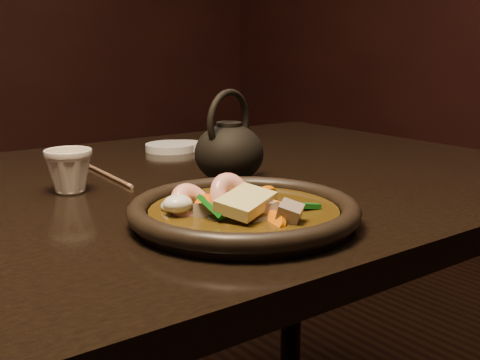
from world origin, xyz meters
TOP-DOWN VIEW (x-y plane):
  - table at (0.00, 0.00)m, footprint 1.60×0.90m
  - plate at (0.07, -0.26)m, footprint 0.30×0.30m
  - stirfry at (0.06, -0.26)m, footprint 0.18×0.17m
  - soy_dish at (0.26, 0.25)m, footprint 0.11×0.11m
  - saucer_right at (0.29, 0.26)m, footprint 0.11×0.11m
  - tea_cup at (-0.05, 0.03)m, footprint 0.08×0.07m
  - chopsticks at (0.04, 0.11)m, footprint 0.02×0.23m
  - teapot at (0.18, -0.07)m, footprint 0.14×0.11m

SIDE VIEW (x-z plane):
  - table at x=0.00m, z-range 0.30..1.05m
  - chopsticks at x=0.04m, z-range 0.75..0.76m
  - saucer_right at x=0.29m, z-range 0.75..0.76m
  - soy_dish at x=0.26m, z-range 0.75..0.77m
  - plate at x=0.07m, z-range 0.75..0.78m
  - stirfry at x=0.06m, z-range 0.73..0.81m
  - tea_cup at x=-0.05m, z-range 0.75..0.82m
  - teapot at x=0.18m, z-range 0.73..0.88m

